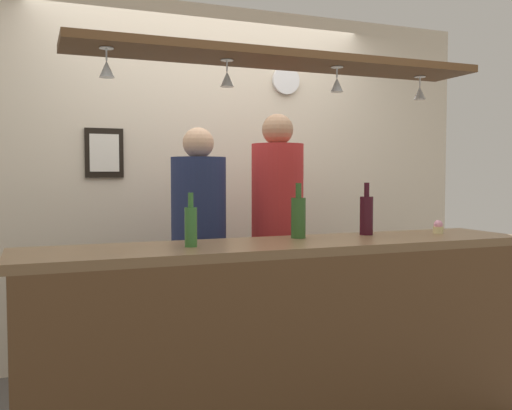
{
  "coord_description": "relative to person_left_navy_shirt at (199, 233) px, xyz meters",
  "views": [
    {
      "loc": [
        -1.23,
        -2.98,
        1.35
      ],
      "look_at": [
        0.0,
        0.1,
        1.17
      ],
      "focal_mm": 39.78,
      "sensor_mm": 36.0,
      "label": 1
    }
  ],
  "objects": [
    {
      "name": "hanging_wineglass_far_left",
      "position": [
        -0.64,
        -0.76,
        0.84
      ],
      "size": [
        0.07,
        0.07,
        0.13
      ],
      "color": "silver",
      "rests_on": "overhead_glass_rack"
    },
    {
      "name": "bottle_wine_dark_red",
      "position": [
        0.82,
        -0.62,
        0.13
      ],
      "size": [
        0.08,
        0.08,
        0.3
      ],
      "color": "#380F19",
      "rests_on": "bar_counter"
    },
    {
      "name": "hanging_wineglass_center_left",
      "position": [
        0.55,
        -0.74,
        0.84
      ],
      "size": [
        0.07,
        0.07,
        0.13
      ],
      "color": "silver",
      "rests_on": "overhead_glass_rack"
    },
    {
      "name": "hanging_wineglass_center",
      "position": [
        1.15,
        -0.66,
        0.84
      ],
      "size": [
        0.07,
        0.07,
        0.13
      ],
      "color": "silver",
      "rests_on": "overhead_glass_rack"
    },
    {
      "name": "bar_counter",
      "position": [
        0.26,
        -0.91,
        -0.31
      ],
      "size": [
        2.7,
        0.55,
        1.0
      ],
      "color": "brown",
      "rests_on": "ground_plane"
    },
    {
      "name": "overhead_glass_rack",
      "position": [
        0.26,
        -0.71,
        0.95
      ],
      "size": [
        2.2,
        0.36,
        0.04
      ],
      "primitive_type": "cube",
      "color": "brown"
    },
    {
      "name": "person_left_navy_shirt",
      "position": [
        0.0,
        0.0,
        0.0
      ],
      "size": [
        0.34,
        0.34,
        1.64
      ],
      "color": "#2D334C",
      "rests_on": "ground_plane"
    },
    {
      "name": "back_wall",
      "position": [
        0.26,
        0.69,
        0.31
      ],
      "size": [
        4.4,
        0.06,
        2.6
      ],
      "primitive_type": "cube",
      "color": "beige",
      "rests_on": "ground_plane"
    },
    {
      "name": "wall_clock",
      "position": [
        0.89,
        0.64,
        1.09
      ],
      "size": [
        0.22,
        0.03,
        0.22
      ],
      "primitive_type": "cylinder",
      "rotation": [
        1.57,
        0.0,
        0.0
      ],
      "color": "white",
      "rests_on": "back_wall"
    },
    {
      "name": "bottle_champagne_green",
      "position": [
        0.38,
        -0.62,
        0.13
      ],
      "size": [
        0.08,
        0.08,
        0.3
      ],
      "color": "#2D5623",
      "rests_on": "bar_counter"
    },
    {
      "name": "cupcake",
      "position": [
        1.26,
        -0.71,
        0.05
      ],
      "size": [
        0.06,
        0.06,
        0.08
      ],
      "color": "beige",
      "rests_on": "bar_counter"
    },
    {
      "name": "picture_frame_lower_pair",
      "position": [
        0.83,
        0.65,
        0.42
      ],
      "size": [
        0.3,
        0.02,
        0.18
      ],
      "color": "#B29338",
      "rests_on": "back_wall"
    },
    {
      "name": "hanging_wineglass_left",
      "position": [
        -0.05,
        -0.7,
        0.84
      ],
      "size": [
        0.07,
        0.07,
        0.13
      ],
      "color": "silver",
      "rests_on": "overhead_glass_rack"
    },
    {
      "name": "picture_frame_caricature",
      "position": [
        -0.49,
        0.65,
        0.51
      ],
      "size": [
        0.26,
        0.02,
        0.34
      ],
      "color": "black",
      "rests_on": "back_wall"
    },
    {
      "name": "person_right_red_shirt",
      "position": [
        0.54,
        0.0,
        0.07
      ],
      "size": [
        0.34,
        0.34,
        1.74
      ],
      "color": "#2D334C",
      "rests_on": "ground_plane"
    },
    {
      "name": "ground_plane",
      "position": [
        0.26,
        -0.41,
        -0.99
      ],
      "size": [
        8.0,
        8.0,
        0.0
      ],
      "primitive_type": "plane",
      "color": "#4C4742"
    },
    {
      "name": "bottle_beer_green_import",
      "position": [
        -0.26,
        -0.77,
        0.12
      ],
      "size": [
        0.06,
        0.06,
        0.26
      ],
      "color": "#336B2D",
      "rests_on": "bar_counter"
    }
  ]
}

